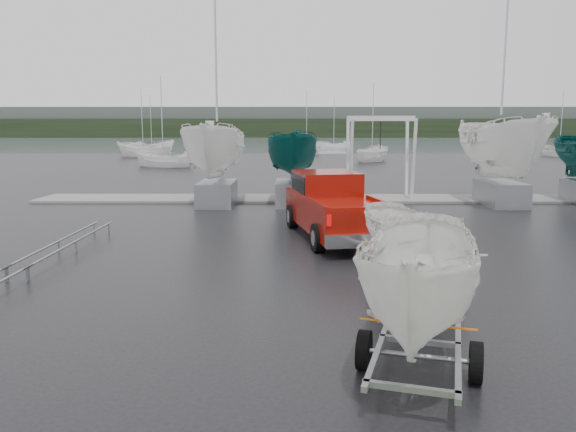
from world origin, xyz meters
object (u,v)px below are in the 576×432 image
(trailer_parked, at_px, (426,188))
(boat_hoist, at_px, (380,146))
(pickup_truck, at_px, (332,203))
(trailer_hitched, at_px, (412,188))

(trailer_parked, xyz_separation_m, boat_hoist, (2.48, 19.81, -0.08))
(pickup_truck, height_order, trailer_parked, trailer_parked)
(pickup_truck, bearing_deg, trailer_parked, -97.49)
(trailer_parked, relative_size, boat_hoist, 1.23)
(trailer_hitched, bearing_deg, pickup_truck, 90.00)
(trailer_parked, height_order, boat_hoist, trailer_parked)
(pickup_truck, height_order, trailer_hitched, trailer_hitched)
(boat_hoist, bearing_deg, trailer_hitched, -96.56)
(trailer_hitched, xyz_separation_m, boat_hoist, (1.83, 15.87, 0.34))
(trailer_hitched, distance_m, trailer_parked, 4.01)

